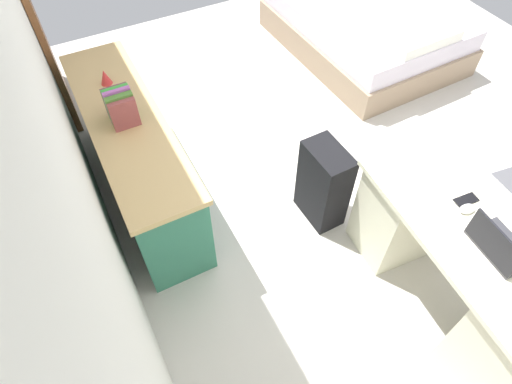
% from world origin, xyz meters
% --- Properties ---
extents(ground_plane, '(5.67, 5.67, 0.00)m').
position_xyz_m(ground_plane, '(0.00, 0.00, 0.00)').
color(ground_plane, beige).
extents(wall_back, '(4.67, 0.10, 2.78)m').
position_xyz_m(wall_back, '(0.00, 2.03, 1.39)').
color(wall_back, silver).
rests_on(wall_back, ground_plane).
extents(desk, '(1.49, 0.77, 0.76)m').
position_xyz_m(desk, '(-1.34, 0.23, 0.39)').
color(desk, beige).
rests_on(desk, ground_plane).
extents(credenza, '(1.80, 0.48, 0.76)m').
position_xyz_m(credenza, '(0.42, 1.65, 0.38)').
color(credenza, '#2D7056').
rests_on(credenza, ground_plane).
extents(bed, '(1.94, 1.46, 0.58)m').
position_xyz_m(bed, '(1.25, -1.03, 0.24)').
color(bed, gray).
rests_on(bed, ground_plane).
extents(suitcase_black, '(0.37, 0.23, 0.65)m').
position_xyz_m(suitcase_black, '(-0.38, 0.56, 0.33)').
color(suitcase_black, black).
rests_on(suitcase_black, ground_plane).
extents(laptop, '(0.33, 0.24, 0.21)m').
position_xyz_m(laptop, '(-1.44, 0.26, 0.80)').
color(laptop, '#333338').
rests_on(laptop, desk).
extents(computer_mouse, '(0.07, 0.10, 0.03)m').
position_xyz_m(computer_mouse, '(-1.18, 0.20, 0.77)').
color(computer_mouse, white).
rests_on(computer_mouse, desk).
extents(cell_phone_by_mouse, '(0.08, 0.14, 0.01)m').
position_xyz_m(cell_phone_by_mouse, '(-1.13, 0.15, 0.76)').
color(cell_phone_by_mouse, black).
rests_on(cell_phone_by_mouse, desk).
extents(book_row, '(0.20, 0.17, 0.24)m').
position_xyz_m(book_row, '(0.40, 1.65, 0.87)').
color(book_row, brown).
rests_on(book_row, credenza).
extents(figurine_small, '(0.08, 0.08, 0.11)m').
position_xyz_m(figurine_small, '(0.83, 1.65, 0.82)').
color(figurine_small, red).
rests_on(figurine_small, credenza).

